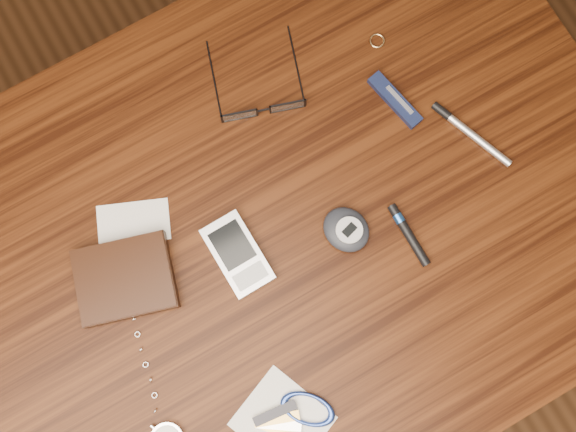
{
  "coord_description": "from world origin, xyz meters",
  "views": [
    {
      "loc": [
        -0.04,
        -0.14,
        1.67
      ],
      "look_at": [
        0.04,
        0.01,
        0.76
      ],
      "focal_mm": 45.0,
      "sensor_mm": 36.0,
      "label": 1
    }
  ],
  "objects_px": {
    "wallet_and_card": "(125,278)",
    "pedometer": "(346,230)",
    "desk": "(267,252)",
    "silver_pen": "(465,129)",
    "notepad_keys": "(295,415)",
    "pda_phone": "(237,254)",
    "pocket_knife": "(395,100)",
    "eyeglasses": "(263,106)"
  },
  "relations": [
    {
      "from": "pda_phone",
      "to": "pedometer",
      "type": "height_order",
      "value": "pedometer"
    },
    {
      "from": "wallet_and_card",
      "to": "pocket_knife",
      "type": "relative_size",
      "value": 1.88
    },
    {
      "from": "wallet_and_card",
      "to": "pedometer",
      "type": "height_order",
      "value": "same"
    },
    {
      "from": "wallet_and_card",
      "to": "notepad_keys",
      "type": "xyz_separation_m",
      "value": [
        0.1,
        -0.25,
        -0.01
      ]
    },
    {
      "from": "pda_phone",
      "to": "pedometer",
      "type": "relative_size",
      "value": 1.37
    },
    {
      "from": "pedometer",
      "to": "silver_pen",
      "type": "height_order",
      "value": "pedometer"
    },
    {
      "from": "eyeglasses",
      "to": "pocket_knife",
      "type": "relative_size",
      "value": 1.63
    },
    {
      "from": "eyeglasses",
      "to": "pedometer",
      "type": "distance_m",
      "value": 0.2
    },
    {
      "from": "pedometer",
      "to": "pocket_knife",
      "type": "xyz_separation_m",
      "value": [
        0.15,
        0.12,
        -0.01
      ]
    },
    {
      "from": "desk",
      "to": "notepad_keys",
      "type": "xyz_separation_m",
      "value": [
        -0.07,
        -0.21,
        0.11
      ]
    },
    {
      "from": "silver_pen",
      "to": "pedometer",
      "type": "bearing_deg",
      "value": -169.47
    },
    {
      "from": "desk",
      "to": "silver_pen",
      "type": "distance_m",
      "value": 0.32
    },
    {
      "from": "notepad_keys",
      "to": "pedometer",
      "type": "bearing_deg",
      "value": 44.14
    },
    {
      "from": "notepad_keys",
      "to": "pda_phone",
      "type": "bearing_deg",
      "value": 80.42
    },
    {
      "from": "pedometer",
      "to": "pocket_knife",
      "type": "relative_size",
      "value": 0.83
    },
    {
      "from": "pda_phone",
      "to": "notepad_keys",
      "type": "height_order",
      "value": "pda_phone"
    },
    {
      "from": "desk",
      "to": "silver_pen",
      "type": "height_order",
      "value": "silver_pen"
    },
    {
      "from": "pedometer",
      "to": "silver_pen",
      "type": "bearing_deg",
      "value": 10.53
    },
    {
      "from": "eyeglasses",
      "to": "desk",
      "type": "bearing_deg",
      "value": -118.74
    },
    {
      "from": "wallet_and_card",
      "to": "silver_pen",
      "type": "distance_m",
      "value": 0.48
    },
    {
      "from": "desk",
      "to": "wallet_and_card",
      "type": "height_order",
      "value": "wallet_and_card"
    },
    {
      "from": "pocket_knife",
      "to": "silver_pen",
      "type": "xyz_separation_m",
      "value": [
        0.06,
        -0.08,
        -0.0
      ]
    },
    {
      "from": "eyeglasses",
      "to": "pda_phone",
      "type": "height_order",
      "value": "eyeglasses"
    },
    {
      "from": "pedometer",
      "to": "eyeglasses",
      "type": "bearing_deg",
      "value": 93.42
    },
    {
      "from": "desk",
      "to": "eyeglasses",
      "type": "height_order",
      "value": "eyeglasses"
    },
    {
      "from": "wallet_and_card",
      "to": "silver_pen",
      "type": "height_order",
      "value": "wallet_and_card"
    },
    {
      "from": "eyeglasses",
      "to": "silver_pen",
      "type": "xyz_separation_m",
      "value": [
        0.22,
        -0.16,
        -0.01
      ]
    },
    {
      "from": "desk",
      "to": "silver_pen",
      "type": "xyz_separation_m",
      "value": [
        0.3,
        -0.0,
        0.11
      ]
    },
    {
      "from": "pda_phone",
      "to": "pocket_knife",
      "type": "distance_m",
      "value": 0.29
    },
    {
      "from": "notepad_keys",
      "to": "wallet_and_card",
      "type": "bearing_deg",
      "value": 112.09
    },
    {
      "from": "pda_phone",
      "to": "pocket_knife",
      "type": "relative_size",
      "value": 1.14
    },
    {
      "from": "wallet_and_card",
      "to": "pedometer",
      "type": "xyz_separation_m",
      "value": [
        0.27,
        -0.09,
        -0.0
      ]
    },
    {
      "from": "eyeglasses",
      "to": "silver_pen",
      "type": "distance_m",
      "value": 0.27
    },
    {
      "from": "eyeglasses",
      "to": "notepad_keys",
      "type": "xyz_separation_m",
      "value": [
        -0.16,
        -0.36,
        -0.01
      ]
    },
    {
      "from": "wallet_and_card",
      "to": "notepad_keys",
      "type": "bearing_deg",
      "value": -67.91
    },
    {
      "from": "wallet_and_card",
      "to": "pda_phone",
      "type": "relative_size",
      "value": 1.65
    },
    {
      "from": "desk",
      "to": "eyeglasses",
      "type": "distance_m",
      "value": 0.21
    },
    {
      "from": "wallet_and_card",
      "to": "notepad_keys",
      "type": "relative_size",
      "value": 1.26
    },
    {
      "from": "eyeglasses",
      "to": "pda_phone",
      "type": "distance_m",
      "value": 0.2
    },
    {
      "from": "eyeglasses",
      "to": "pocket_knife",
      "type": "height_order",
      "value": "eyeglasses"
    },
    {
      "from": "eyeglasses",
      "to": "wallet_and_card",
      "type": "bearing_deg",
      "value": -156.92
    },
    {
      "from": "silver_pen",
      "to": "desk",
      "type": "bearing_deg",
      "value": 179.51
    }
  ]
}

